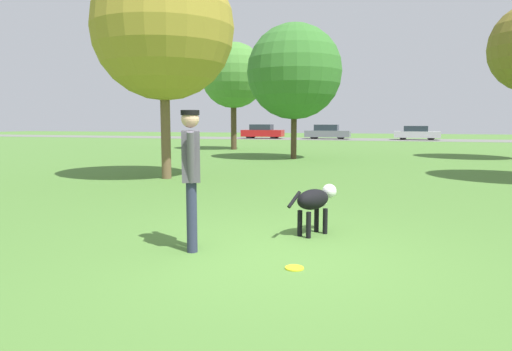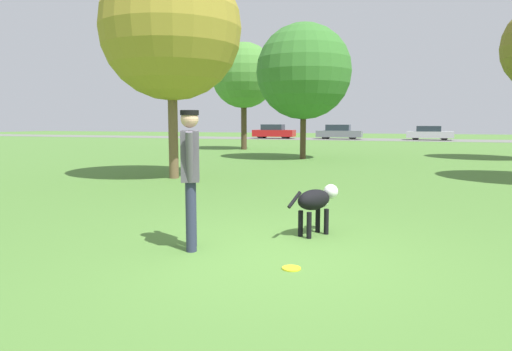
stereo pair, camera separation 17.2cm
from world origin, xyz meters
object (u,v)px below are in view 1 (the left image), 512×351
Objects in this scene: tree_far_left at (233,76)px; parked_car_silver at (417,133)px; person at (191,167)px; frisbee at (294,268)px; parked_car_red at (262,132)px; tree_mid_center at (294,72)px; parked_car_grey at (327,132)px; dog at (315,201)px; tree_near_left at (163,29)px.

tree_far_left reaches higher than parked_car_silver.
frisbee is at bearing 49.81° from person.
frisbee is at bearing -75.37° from parked_car_red.
parked_car_silver is (6.03, 23.59, -3.12)m from tree_mid_center.
person reaches higher than frisbee.
tree_mid_center reaches higher than frisbee.
parked_car_red is at bearing -176.43° from parked_car_silver.
tree_far_left is at bearing 173.14° from person.
parked_car_grey is (6.22, 0.41, -0.01)m from parked_car_red.
dog is 1.68m from frisbee.
tree_mid_center is at bearing 75.87° from tree_near_left.
frisbee is at bearing -82.25° from parked_car_grey.
frisbee is 0.04× the size of tree_mid_center.
parked_car_grey is (-5.08, 38.15, 0.64)m from frisbee.
person is 0.42× the size of parked_car_grey.
tree_mid_center is 0.94× the size of tree_near_left.
parked_car_silver is at bearing 85.79° from frisbee.
parked_car_silver reaches higher than frisbee.
tree_mid_center is at bearing -72.68° from parked_car_red.
frisbee is (1.40, -0.38, -1.04)m from person.
tree_mid_center is at bearing 162.05° from person.
tree_mid_center is (-3.21, 14.71, 3.73)m from frisbee.
tree_mid_center is 7.35m from tree_far_left.
frisbee is 38.50m from parked_car_grey.
parked_car_silver is (2.86, 36.69, 0.13)m from dog.
parked_car_red is at bearing 169.70° from person.
parked_car_silver is (10.80, 18.02, -3.62)m from tree_far_left.
frisbee is 9.53m from tree_near_left.
tree_mid_center reaches higher than parked_car_silver.
dog is at bearing -81.99° from parked_car_grey.
tree_near_left is (-5.15, 5.22, 3.66)m from dog.
parked_car_grey reaches higher than dog.
parked_car_red is (-11.30, 37.74, 0.65)m from frisbee.
tree_far_left is at bearing 52.96° from dog.
dog is (1.36, 1.24, -0.56)m from person.
tree_mid_center is 24.55m from parked_car_silver.
frisbee is at bearing -92.93° from parked_car_silver.
frisbee is 0.03× the size of tree_far_left.
tree_mid_center is at bearing -85.28° from parked_car_grey.
parked_car_grey is at bearing -177.61° from parked_car_silver.
dog is 37.84m from parked_car_red.
tree_mid_center is 0.94× the size of tree_far_left.
parked_car_red is (-8.09, 23.03, -3.08)m from tree_mid_center.
parked_car_red is at bearing 106.68° from frisbee.
tree_near_left reaches higher than parked_car_silver.
parked_car_red is (-11.26, 36.13, 0.17)m from dog.
dog is 36.80m from parked_car_silver.
dog is 4.42× the size of frisbee.
person is 0.44× the size of parked_car_red.
parked_car_grey is (2.90, 17.87, -3.59)m from tree_far_left.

